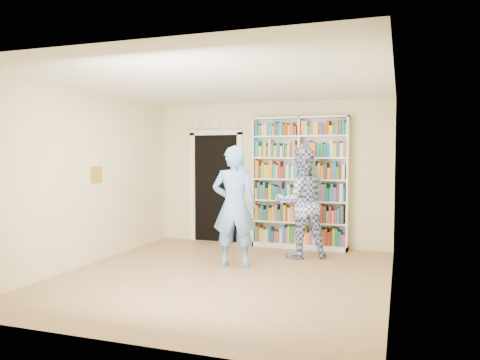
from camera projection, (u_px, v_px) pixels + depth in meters
name	position (u px, v px, depth m)	size (l,w,h in m)	color
floor	(223.00, 276.00, 6.59)	(5.00, 5.00, 0.00)	#976C49
ceiling	(223.00, 83.00, 6.44)	(5.00, 5.00, 0.00)	white
wall_back	(270.00, 174.00, 8.88)	(4.50, 4.50, 0.00)	beige
wall_left	(88.00, 178.00, 7.24)	(5.00, 5.00, 0.00)	beige
wall_right	(392.00, 184.00, 5.79)	(5.00, 5.00, 0.00)	beige
bookshelf	(300.00, 182.00, 8.54)	(1.74, 0.33, 2.39)	white
doorway	(216.00, 182.00, 9.22)	(1.10, 0.08, 2.43)	black
wall_art	(97.00, 174.00, 7.42)	(0.03, 0.25, 0.25)	brown
man_blue	(234.00, 206.00, 7.12)	(0.67, 0.44, 1.85)	#6398DD
man_plaid	(301.00, 203.00, 7.76)	(0.89, 0.69, 1.82)	navy
paper_sheet	(303.00, 204.00, 7.56)	(0.19, 0.01, 0.27)	white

